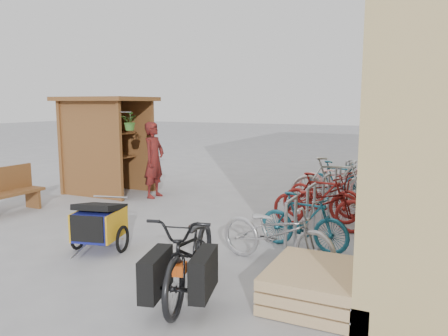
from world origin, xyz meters
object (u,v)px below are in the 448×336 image
at_px(bike_0, 276,232).
at_px(child_trailer, 99,222).
at_px(bike_2, 320,203).
at_px(bike_3, 320,197).
at_px(pallet_stack, 314,285).
at_px(shopping_carts, 385,165).
at_px(kiosk, 104,131).
at_px(cargo_bike, 191,253).
at_px(bench, 5,190).
at_px(bike_1, 303,222).
at_px(person_kiosk, 154,160).
at_px(bike_6, 337,179).
at_px(bike_7, 337,180).
at_px(bike_4, 324,192).
at_px(bike_5, 334,183).

bearing_deg(bike_0, child_trailer, 113.34).
bearing_deg(bike_2, bike_3, 16.12).
relative_size(pallet_stack, shopping_carts, 0.56).
bearing_deg(shopping_carts, kiosk, -146.66).
xyz_separation_m(kiosk, shopping_carts, (6.28, 4.13, -0.99)).
distance_m(cargo_bike, bike_2, 3.48).
distance_m(kiosk, bike_3, 5.65).
bearing_deg(shopping_carts, bench, -134.91).
distance_m(shopping_carts, bike_1, 6.29).
bearing_deg(child_trailer, bike_3, 35.90).
xyz_separation_m(person_kiosk, bike_3, (4.10, -0.45, -0.44)).
distance_m(bike_2, bike_6, 2.58).
bearing_deg(pallet_stack, child_trailer, 173.82).
bearing_deg(cargo_bike, shopping_carts, 66.46).
distance_m(kiosk, bike_0, 6.32).
relative_size(bench, bike_1, 1.03).
bearing_deg(cargo_bike, child_trailer, 144.71).
relative_size(bike_0, bike_7, 1.20).
xyz_separation_m(child_trailer, cargo_bike, (2.06, -0.79, 0.07)).
distance_m(child_trailer, bike_1, 3.13).
bearing_deg(bike_1, bike_7, 12.77).
xyz_separation_m(kiosk, bench, (-0.40, -2.57, -1.07)).
distance_m(child_trailer, bike_2, 3.82).
height_order(shopping_carts, bike_4, shopping_carts).
bearing_deg(bike_1, bike_0, 176.46).
bearing_deg(bike_7, bike_1, -164.76).
distance_m(child_trailer, person_kiosk, 3.88).
xyz_separation_m(bike_5, bike_7, (-0.14, 1.05, -0.11)).
height_order(bench, bike_5, bike_5).
distance_m(shopping_carts, child_trailer, 8.36).
distance_m(bike_0, bike_6, 4.60).
height_order(bike_1, bike_3, bike_3).
bearing_deg(child_trailer, bike_6, 49.78).
bearing_deg(bike_6, kiosk, 104.81).
distance_m(pallet_stack, bike_5, 4.74).
xyz_separation_m(child_trailer, bike_0, (2.64, 0.59, 0.02)).
xyz_separation_m(cargo_bike, bike_5, (0.63, 5.09, 0.04)).
distance_m(bike_4, bike_6, 1.44).
bearing_deg(person_kiosk, bike_5, -81.94).
distance_m(pallet_stack, bike_0, 1.26).
relative_size(child_trailer, bike_4, 0.83).
bearing_deg(pallet_stack, bike_2, 102.05).
relative_size(bike_5, bike_6, 1.01).
distance_m(shopping_carts, person_kiosk, 6.32).
bearing_deg(bike_4, bike_0, -161.10).
bearing_deg(bike_6, bike_2, -178.30).
xyz_separation_m(shopping_carts, bike_7, (-0.86, -2.27, -0.12)).
bearing_deg(cargo_bike, pallet_stack, 2.70).
relative_size(bike_4, bike_6, 0.91).
bearing_deg(bike_0, bike_7, 11.82).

